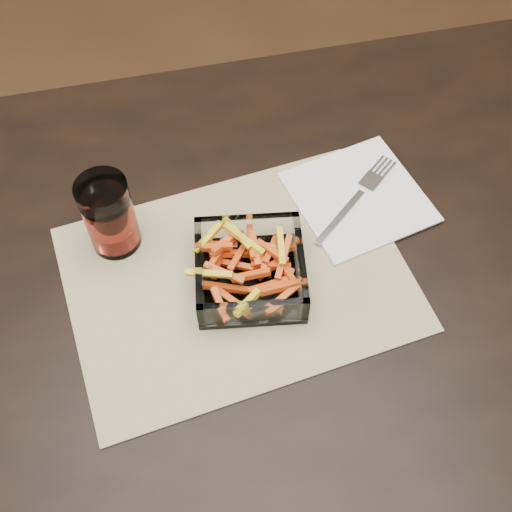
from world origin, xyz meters
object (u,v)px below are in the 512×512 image
(tumbler, at_px, (110,217))
(fork, at_px, (358,196))
(glass_bowl, at_px, (250,272))
(dining_table, at_px, (282,314))

(tumbler, bearing_deg, fork, -0.66)
(glass_bowl, height_order, fork, glass_bowl)
(glass_bowl, bearing_deg, fork, 28.85)
(fork, bearing_deg, tumbler, -130.66)
(tumbler, xyz_separation_m, fork, (0.35, -0.00, -0.05))
(dining_table, bearing_deg, fork, 39.77)
(dining_table, relative_size, fork, 10.04)
(tumbler, relative_size, fork, 0.75)
(dining_table, distance_m, fork, 0.20)
(dining_table, height_order, tumbler, tumbler)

